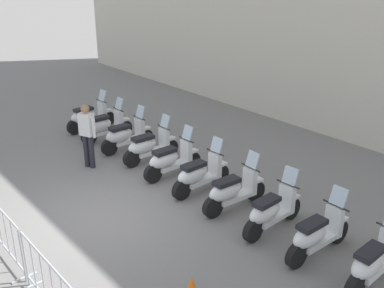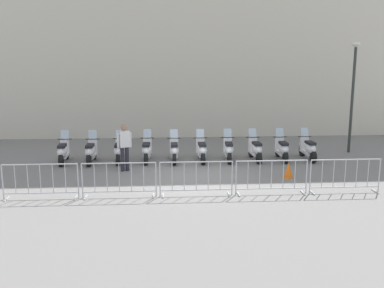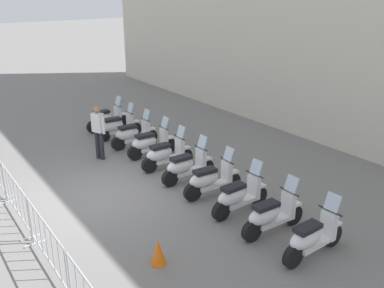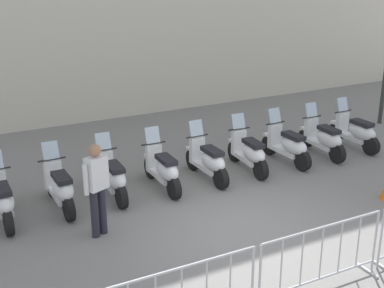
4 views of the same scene
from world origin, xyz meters
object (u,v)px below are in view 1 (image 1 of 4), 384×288
Objects in this scene: motorcycle_7 at (271,211)px; motorcycle_2 at (125,136)px; motorcycle_3 at (149,146)px; motorcycle_1 at (104,126)px; barrier_segment_2 at (0,229)px; motorcycle_9 at (373,262)px; motorcycle_8 at (317,235)px; motorcycle_5 at (199,175)px; motorcycle_6 at (232,191)px; motorcycle_4 at (170,160)px; officer_near_row_end at (87,132)px; motorcycle_0 at (89,117)px.

motorcycle_2 is at bearing 176.28° from motorcycle_7.
motorcycle_2 and motorcycle_3 have the same top height.
motorcycle_1 and motorcycle_7 have the same top height.
motorcycle_9 is at bearing 38.72° from barrier_segment_2.
motorcycle_8 is 1.10m from motorcycle_9.
motorcycle_5 reaches higher than barrier_segment_2.
motorcycle_5 and motorcycle_6 have the same top height.
motorcycle_4 and motorcycle_8 have the same top height.
motorcycle_4 and motorcycle_9 have the same top height.
motorcycle_6 is at bearing -2.51° from motorcycle_5.
motorcycle_8 is (5.46, -0.41, 0.00)m from motorcycle_3.
motorcycle_1 is 2.01m from officer_near_row_end.
motorcycle_7 is (7.65, -0.50, 0.00)m from motorcycle_0.
officer_near_row_end reaches higher than motorcycle_3.
motorcycle_2 and motorcycle_5 have the same top height.
motorcycle_9 reaches higher than barrier_segment_2.
officer_near_row_end is (0.27, -1.35, 0.53)m from motorcycle_2.
motorcycle_0 is at bearing 176.25° from motorcycle_2.
motorcycle_5 is at bearing 176.89° from motorcycle_7.
barrier_segment_2 is (-5.17, -4.14, 0.07)m from motorcycle_9.
motorcycle_1 is at bearing 176.70° from motorcycle_7.
motorcycle_1 is 5.84m from barrier_segment_2.
motorcycle_5 is at bearing -5.91° from motorcycle_3.
officer_near_row_end reaches higher than motorcycle_2.
motorcycle_8 is (4.37, -0.25, 0.00)m from motorcycle_4.
officer_near_row_end reaches higher than motorcycle_8.
motorcycle_0 is at bearing 173.68° from motorcycle_1.
motorcycle_9 is at bearing -2.87° from motorcycle_4.
motorcycle_1 is 0.78× the size of barrier_segment_2.
motorcycle_3 is at bearing 174.09° from motorcycle_5.
motorcycle_1 is 1.00× the size of motorcycle_7.
motorcycle_8 is at bearing -3.58° from motorcycle_7.
motorcycle_7 is at bearing 54.89° from barrier_segment_2.
motorcycle_2 and motorcycle_4 have the same top height.
motorcycle_4 and motorcycle_7 have the same top height.
motorcycle_4 is (2.18, -0.18, 0.00)m from motorcycle_2.
motorcycle_6 is (2.18, -0.11, 0.00)m from motorcycle_4.
motorcycle_8 is at bearing -3.23° from motorcycle_4.
motorcycle_3 is (3.27, -0.15, 0.00)m from motorcycle_0.
barrier_segment_2 is 1.27× the size of officer_near_row_end.
motorcycle_7 is 1.00× the size of motorcycle_9.
motorcycle_9 is 0.78× the size of barrier_segment_2.
motorcycle_5 is 1.09m from motorcycle_6.
motorcycle_2 is 1.00× the size of motorcycle_5.
motorcycle_4 is 1.00× the size of motorcycle_9.
motorcycle_0 is 1.00× the size of motorcycle_2.
motorcycle_5 is 4.43m from barrier_segment_2.
motorcycle_0 is 3.28m from motorcycle_3.
motorcycle_8 is (2.19, -0.14, 0.00)m from motorcycle_6.
motorcycle_2 is 1.00× the size of motorcycle_4.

